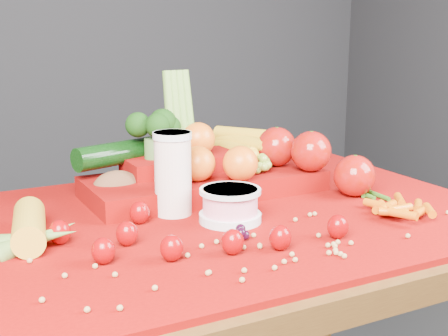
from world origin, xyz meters
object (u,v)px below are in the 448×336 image
table (229,263)px  milk_glass (173,171)px  produce_mound (219,165)px  yogurt_bowl (230,204)px

table → milk_glass: 0.22m
milk_glass → produce_mound: (0.16, 0.10, -0.03)m
table → milk_glass: milk_glass is taller
yogurt_bowl → table: bearing=64.8°
yogurt_bowl → produce_mound: produce_mound is taller
table → milk_glass: (-0.10, 0.05, 0.20)m
table → produce_mound: size_ratio=1.84×
milk_glass → yogurt_bowl: (0.08, -0.09, -0.05)m
milk_glass → produce_mound: bearing=33.3°
table → produce_mound: produce_mound is taller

